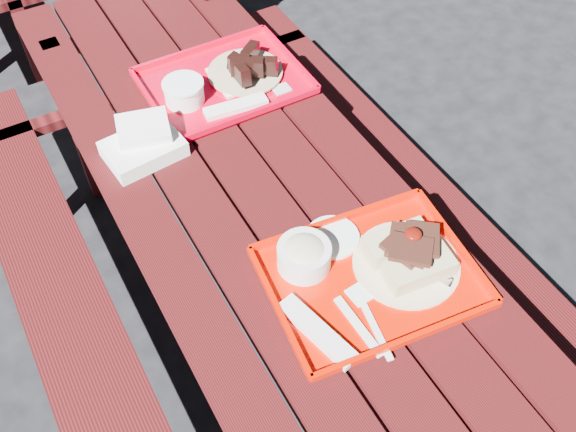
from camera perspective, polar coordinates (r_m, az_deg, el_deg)
The scene contains 5 objects.
ground at distance 2.35m, azimuth -1.84°, elevation -10.31°, with size 60.00×60.00×0.00m, color black.
picnic_table_near at distance 1.88m, azimuth -2.26°, elevation -1.96°, with size 1.41×2.40×0.75m.
near_tray at distance 1.56m, azimuth 6.99°, elevation -4.29°, with size 0.54×0.44×0.16m.
far_tray at distance 2.06m, azimuth -5.86°, elevation 11.81°, with size 0.49×0.38×0.08m.
white_cloth at distance 1.87m, azimuth -12.72°, elevation 6.33°, with size 0.23×0.19×0.09m.
Camera 1 is at (-0.50, -1.03, 2.05)m, focal length 40.00 mm.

